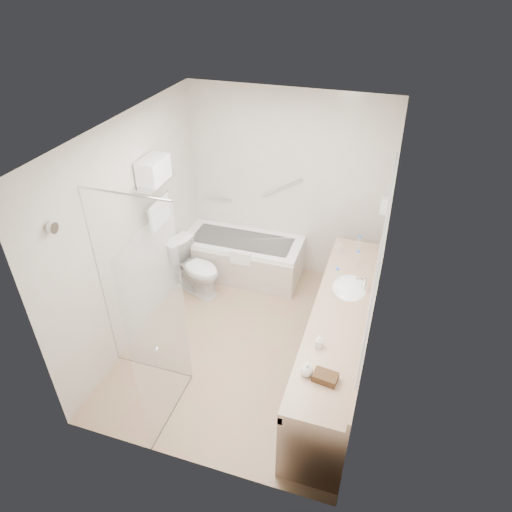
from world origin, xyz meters
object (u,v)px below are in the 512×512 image
(toilet, at_px, (196,268))
(amenity_basket, at_px, (325,377))
(bathtub, at_px, (242,257))
(vanity_counter, at_px, (339,327))
(water_bottle_left, at_px, (337,276))

(toilet, xyz_separation_m, amenity_basket, (1.98, -1.76, 0.53))
(amenity_basket, bearing_deg, bathtub, 123.76)
(vanity_counter, bearing_deg, water_bottle_left, 105.82)
(toilet, distance_m, amenity_basket, 2.70)
(bathtub, bearing_deg, toilet, -129.87)
(vanity_counter, xyz_separation_m, toilet, (-1.97, 0.85, -0.29))
(amenity_basket, bearing_deg, toilet, 138.50)
(toilet, relative_size, water_bottle_left, 3.68)
(bathtub, distance_m, amenity_basket, 2.83)
(amenity_basket, bearing_deg, vanity_counter, 90.63)
(water_bottle_left, bearing_deg, vanity_counter, -74.18)
(toilet, distance_m, water_bottle_left, 1.99)
(vanity_counter, distance_m, amenity_basket, 0.94)
(vanity_counter, distance_m, water_bottle_left, 0.54)
(water_bottle_left, bearing_deg, bathtub, 145.73)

